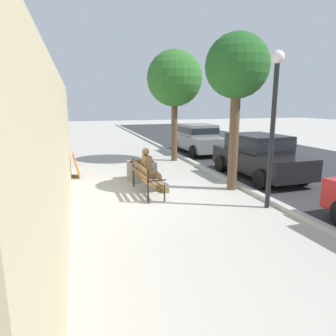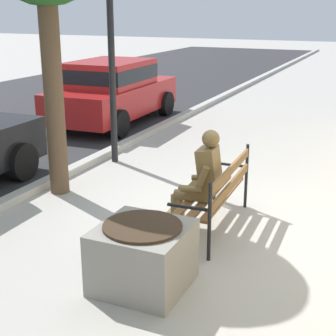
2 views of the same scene
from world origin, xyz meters
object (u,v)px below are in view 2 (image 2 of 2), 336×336
object	(u,v)px
concrete_planter	(143,256)
lamp_post	(110,22)
bronze_statue_seated	(198,183)
parked_car_red	(113,90)
park_bench	(218,190)

from	to	relation	value
concrete_planter	lamp_post	distance (m)	5.07
bronze_statue_seated	parked_car_red	bearing A→B (deg)	39.32
lamp_post	parked_car_red	bearing A→B (deg)	30.39
bronze_statue_seated	concrete_planter	size ratio (longest dim) A/B	1.51
park_bench	lamp_post	bearing A→B (deg)	52.48
park_bench	bronze_statue_seated	distance (m)	0.30
bronze_statue_seated	lamp_post	world-z (taller)	lamp_post
parked_car_red	lamp_post	size ratio (longest dim) A/B	1.06
bronze_statue_seated	concrete_planter	bearing A→B (deg)	178.79
concrete_planter	lamp_post	world-z (taller)	lamp_post
park_bench	parked_car_red	distance (m)	6.72
concrete_planter	lamp_post	xyz separation A→B (m)	(3.80, 2.52, 2.21)
bronze_statue_seated	parked_car_red	distance (m)	6.70
bronze_statue_seated	concrete_planter	distance (m)	1.54
park_bench	concrete_planter	distance (m)	1.71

